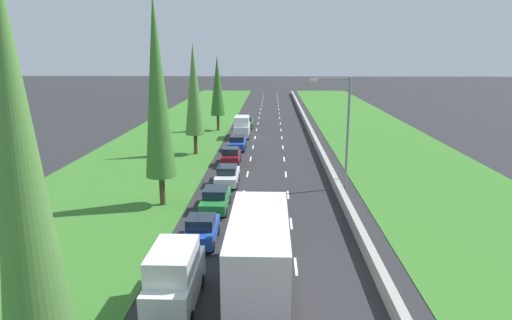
% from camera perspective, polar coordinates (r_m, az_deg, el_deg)
% --- Properties ---
extents(ground_plane, '(300.00, 300.00, 0.00)m').
position_cam_1_polar(ground_plane, '(61.34, 1.62, 3.38)').
color(ground_plane, '#28282B').
rests_on(ground_plane, ground).
extents(grass_verge_left, '(14.00, 140.00, 0.04)m').
position_cam_1_polar(grass_verge_left, '(62.72, -10.04, 3.42)').
color(grass_verge_left, '#387528').
rests_on(grass_verge_left, ground).
extents(grass_verge_right, '(14.00, 140.00, 0.04)m').
position_cam_1_polar(grass_verge_right, '(62.89, 14.83, 3.20)').
color(grass_verge_right, '#387528').
rests_on(grass_verge_right, ground).
extents(median_barrier, '(0.44, 120.00, 0.85)m').
position_cam_1_polar(median_barrier, '(61.49, 6.95, 3.71)').
color(median_barrier, '#9E9B93').
rests_on(median_barrier, ground).
extents(lane_markings, '(3.64, 116.00, 0.01)m').
position_cam_1_polar(lane_markings, '(61.34, 1.62, 3.38)').
color(lane_markings, white).
rests_on(lane_markings, ground).
extents(white_van_left_lane, '(1.96, 4.90, 2.82)m').
position_cam_1_polar(white_van_left_lane, '(20.28, -10.31, -14.42)').
color(white_van_left_lane, white).
rests_on(white_van_left_lane, ground).
extents(blue_hatchback_left_lane, '(1.74, 3.90, 1.72)m').
position_cam_1_polar(blue_hatchback_left_lane, '(26.41, -6.94, -8.80)').
color(blue_hatchback_left_lane, '#1E47B7').
rests_on(blue_hatchback_left_lane, ground).
extents(green_sedan_left_lane, '(1.82, 4.50, 1.64)m').
position_cam_1_polar(green_sedan_left_lane, '(31.66, -5.17, -4.97)').
color(green_sedan_left_lane, '#237A33').
rests_on(green_sedan_left_lane, ground).
extents(white_sedan_left_lane, '(1.82, 4.50, 1.64)m').
position_cam_1_polar(white_sedan_left_lane, '(37.60, -3.67, -1.94)').
color(white_sedan_left_lane, white).
rests_on(white_sedan_left_lane, ground).
extents(maroon_hatchback_left_lane, '(1.74, 3.90, 1.72)m').
position_cam_1_polar(maroon_hatchback_left_lane, '(44.38, -3.19, 0.51)').
color(maroon_hatchback_left_lane, maroon).
rests_on(maroon_hatchback_left_lane, ground).
extents(white_box_truck_centre_lane, '(2.46, 9.40, 4.18)m').
position_cam_1_polar(white_box_truck_centre_lane, '(20.22, 0.44, -11.79)').
color(white_box_truck_centre_lane, black).
rests_on(white_box_truck_centre_lane, ground).
extents(blue_sedan_left_lane, '(1.82, 4.50, 1.64)m').
position_cam_1_polar(blue_sedan_left_lane, '(51.03, -2.38, 2.22)').
color(blue_sedan_left_lane, '#1E47B7').
rests_on(blue_sedan_left_lane, ground).
extents(white_van_left_lane_eighth, '(1.96, 4.90, 2.82)m').
position_cam_1_polar(white_van_left_lane_eighth, '(58.25, -1.79, 4.23)').
color(white_van_left_lane_eighth, white).
rests_on(white_van_left_lane_eighth, ground).
extents(green_sedan_left_lane_ninth, '(1.82, 4.50, 1.64)m').
position_cam_1_polar(green_sedan_left_lane_ninth, '(65.98, -1.23, 4.82)').
color(green_sedan_left_lane_ninth, '#237A33').
rests_on(green_sedan_left_lane_ninth, ground).
extents(poplar_tree_nearest, '(2.15, 2.15, 14.14)m').
position_cam_1_polar(poplar_tree_nearest, '(15.13, -28.14, 1.59)').
color(poplar_tree_nearest, '#4C3823').
rests_on(poplar_tree_nearest, ground).
extents(poplar_tree_second, '(2.17, 2.17, 14.76)m').
position_cam_1_polar(poplar_tree_second, '(31.80, -12.49, 8.90)').
color(poplar_tree_second, '#4C3823').
rests_on(poplar_tree_second, ground).
extents(poplar_tree_third, '(2.10, 2.10, 11.84)m').
position_cam_1_polar(poplar_tree_third, '(48.32, -7.92, 8.84)').
color(poplar_tree_third, '#4C3823').
rests_on(poplar_tree_third, ground).
extents(poplar_tree_fourth, '(2.06, 2.06, 10.40)m').
position_cam_1_polar(poplar_tree_fourth, '(63.31, -4.94, 9.35)').
color(poplar_tree_fourth, '#4C3823').
rests_on(poplar_tree_fourth, ground).
extents(street_light_mast, '(3.20, 0.28, 9.00)m').
position_cam_1_polar(street_light_mast, '(36.19, 11.11, 4.39)').
color(street_light_mast, gray).
rests_on(street_light_mast, ground).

